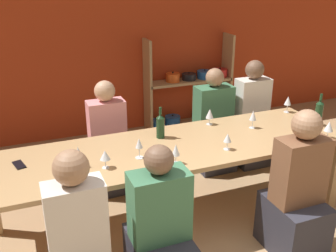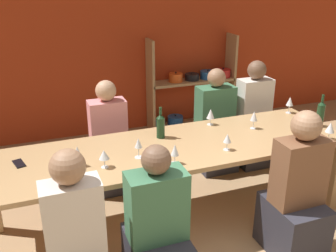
{
  "view_description": "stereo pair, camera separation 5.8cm",
  "coord_description": "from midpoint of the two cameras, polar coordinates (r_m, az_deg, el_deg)",
  "views": [
    {
      "loc": [
        -1.36,
        -1.35,
        2.18
      ],
      "look_at": [
        -0.18,
        1.61,
        0.9
      ],
      "focal_mm": 42.0,
      "sensor_mm": 36.0,
      "label": 1
    },
    {
      "loc": [
        -1.31,
        -1.37,
        2.18
      ],
      "look_at": [
        -0.18,
        1.61,
        0.9
      ],
      "focal_mm": 42.0,
      "sensor_mm": 36.0,
      "label": 2
    }
  ],
  "objects": [
    {
      "name": "wall_back_red",
      "position": [
        5.42,
        -6.36,
        13.03
      ],
      "size": [
        8.8,
        0.06,
        2.7
      ],
      "color": "#B23819",
      "rests_on": "ground_plane"
    },
    {
      "name": "shelf_unit",
      "position": [
        5.77,
        4.1,
        4.56
      ],
      "size": [
        1.29,
        0.3,
        1.3
      ],
      "color": "tan",
      "rests_on": "ground_plane"
    },
    {
      "name": "dining_table",
      "position": [
        3.43,
        1.08,
        -4.0
      ],
      "size": [
        3.18,
        0.92,
        0.75
      ],
      "color": "tan",
      "rests_on": "ground_plane"
    },
    {
      "name": "wine_bottle_green",
      "position": [
        4.06,
        21.64,
        1.7
      ],
      "size": [
        0.07,
        0.07,
        0.32
      ],
      "color": "#19381E",
      "rests_on": "dining_table"
    },
    {
      "name": "wine_bottle_dark",
      "position": [
        3.53,
        -0.61,
        0.08
      ],
      "size": [
        0.08,
        0.08,
        0.29
      ],
      "color": "#19381E",
      "rests_on": "dining_table"
    },
    {
      "name": "wine_glass_empty_a",
      "position": [
        3.16,
        -3.79,
        -2.59
      ],
      "size": [
        0.07,
        0.07,
        0.17
      ],
      "color": "white",
      "rests_on": "dining_table"
    },
    {
      "name": "wine_glass_empty_b",
      "position": [
        3.06,
        1.55,
        -3.59
      ],
      "size": [
        0.07,
        0.07,
        0.17
      ],
      "color": "white",
      "rests_on": "dining_table"
    },
    {
      "name": "wine_glass_empty_c",
      "position": [
        4.34,
        17.64,
        3.39
      ],
      "size": [
        0.07,
        0.07,
        0.18
      ],
      "color": "white",
      "rests_on": "dining_table"
    },
    {
      "name": "wine_glass_white_a",
      "position": [
        3.85,
        6.63,
        1.71
      ],
      "size": [
        0.08,
        0.08,
        0.16
      ],
      "color": "white",
      "rests_on": "dining_table"
    },
    {
      "name": "wine_glass_white_b",
      "position": [
        3.33,
        9.1,
        -1.84
      ],
      "size": [
        0.07,
        0.07,
        0.15
      ],
      "color": "white",
      "rests_on": "dining_table"
    },
    {
      "name": "wine_glass_empty_d",
      "position": [
        3.82,
        12.8,
        1.4
      ],
      "size": [
        0.07,
        0.07,
        0.18
      ],
      "color": "white",
      "rests_on": "dining_table"
    },
    {
      "name": "wine_glass_white_c",
      "position": [
        3.79,
        22.89,
        -0.26
      ],
      "size": [
        0.08,
        0.08,
        0.16
      ],
      "color": "white",
      "rests_on": "dining_table"
    },
    {
      "name": "wine_glass_white_d",
      "position": [
        3.1,
        -12.47,
        -3.76
      ],
      "size": [
        0.06,
        0.06,
        0.17
      ],
      "color": "white",
      "rests_on": "dining_table"
    },
    {
      "name": "wine_glass_white_e",
      "position": [
        3.04,
        -8.73,
        -4.19
      ],
      "size": [
        0.08,
        0.08,
        0.15
      ],
      "color": "white",
      "rests_on": "dining_table"
    },
    {
      "name": "cell_phone",
      "position": [
        3.3,
        -20.34,
        -5.12
      ],
      "size": [
        0.1,
        0.16,
        0.01
      ],
      "color": "black",
      "rests_on": "dining_table"
    },
    {
      "name": "person_far_a",
      "position": [
        4.71,
        12.44,
        -0.02
      ],
      "size": [
        0.38,
        0.47,
        1.24
      ],
      "rotation": [
        0.0,
        0.0,
        3.14
      ],
      "color": "#2D2D38",
      "rests_on": "ground_plane"
    },
    {
      "name": "person_near_b",
      "position": [
        2.85,
        -0.97,
        -16.34
      ],
      "size": [
        0.4,
        0.5,
        1.15
      ],
      "color": "#2D2D38",
      "rests_on": "ground_plane"
    },
    {
      "name": "person_far_b",
      "position": [
        4.11,
        -8.1,
        -3.39
      ],
      "size": [
        0.37,
        0.46,
        1.17
      ],
      "rotation": [
        0.0,
        0.0,
        3.14
      ],
      "color": "#2D2D38",
      "rests_on": "ground_plane"
    },
    {
      "name": "person_near_c",
      "position": [
        3.33,
        18.5,
        -10.49
      ],
      "size": [
        0.4,
        0.5,
        1.23
      ],
      "color": "#2D2D38",
      "rests_on": "ground_plane"
    },
    {
      "name": "person_far_c",
      "position": [
        4.54,
        7.05,
        -0.93
      ],
      "size": [
        0.41,
        0.52,
        1.17
      ],
      "rotation": [
        0.0,
        0.0,
        3.14
      ],
      "color": "#2D2D38",
      "rests_on": "ground_plane"
    }
  ]
}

